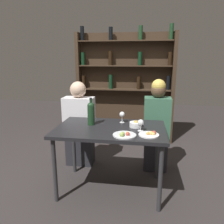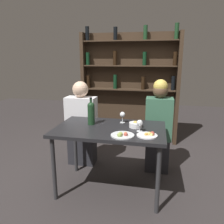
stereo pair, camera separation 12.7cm
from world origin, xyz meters
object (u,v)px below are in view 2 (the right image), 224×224
(wine_glass_0, at_px, (122,115))
(snack_bowl, at_px, (136,125))
(wine_bottle, at_px, (91,112))
(seated_person_left, at_px, (82,126))
(seated_person_right, at_px, (158,128))
(food_plate_0, at_px, (148,135))
(wine_glass_1, at_px, (140,123))
(food_plate_1, at_px, (122,135))

(wine_glass_0, xyz_separation_m, snack_bowl, (0.17, -0.15, -0.06))
(wine_bottle, relative_size, seated_person_left, 0.26)
(seated_person_right, bearing_deg, food_plate_0, -98.20)
(wine_glass_1, bearing_deg, seated_person_left, 143.87)
(snack_bowl, bearing_deg, food_plate_1, -107.72)
(food_plate_0, bearing_deg, snack_bowl, 120.06)
(food_plate_0, relative_size, food_plate_1, 0.87)
(food_plate_0, xyz_separation_m, food_plate_1, (-0.25, -0.05, -0.00))
(wine_glass_1, distance_m, snack_bowl, 0.16)
(wine_glass_0, height_order, food_plate_1, wine_glass_0)
(snack_bowl, bearing_deg, wine_glass_0, 139.18)
(food_plate_0, bearing_deg, wine_glass_0, 128.28)
(wine_bottle, xyz_separation_m, seated_person_right, (0.77, 0.48, -0.29))
(seated_person_left, bearing_deg, wine_bottle, -58.74)
(wine_bottle, distance_m, seated_person_left, 0.66)
(wine_glass_1, distance_m, food_plate_1, 0.24)
(wine_glass_0, xyz_separation_m, food_plate_0, (0.32, -0.40, -0.08))
(food_plate_1, relative_size, seated_person_right, 0.19)
(food_plate_0, height_order, seated_person_right, seated_person_right)
(wine_glass_1, relative_size, snack_bowl, 0.89)
(food_plate_1, xyz_separation_m, seated_person_left, (-0.71, 0.80, -0.20))
(food_plate_1, distance_m, seated_person_left, 1.09)
(wine_bottle, height_order, seated_person_right, seated_person_right)
(food_plate_1, xyz_separation_m, snack_bowl, (0.10, 0.31, 0.02))
(wine_glass_0, distance_m, seated_person_right, 0.60)
(food_plate_1, bearing_deg, food_plate_0, 11.55)
(wine_bottle, xyz_separation_m, wine_glass_1, (0.56, -0.14, -0.06))
(wine_bottle, distance_m, snack_bowl, 0.52)
(wine_bottle, xyz_separation_m, wine_glass_0, (0.34, 0.14, -0.05))
(wine_bottle, height_order, wine_glass_0, wine_bottle)
(seated_person_right, bearing_deg, snack_bowl, -117.44)
(wine_glass_1, xyz_separation_m, food_plate_0, (0.09, -0.12, -0.08))
(seated_person_left, distance_m, seated_person_right, 1.06)
(food_plate_1, bearing_deg, snack_bowl, 72.28)
(wine_glass_0, bearing_deg, seated_person_right, 39.20)
(wine_bottle, height_order, wine_glass_1, wine_bottle)
(wine_glass_0, height_order, wine_glass_1, wine_glass_0)
(wine_glass_0, bearing_deg, food_plate_0, -51.72)
(food_plate_0, bearing_deg, wine_glass_1, 127.51)
(seated_person_left, relative_size, seated_person_right, 0.96)
(wine_bottle, distance_m, wine_glass_0, 0.37)
(wine_glass_0, height_order, food_plate_0, wine_glass_0)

